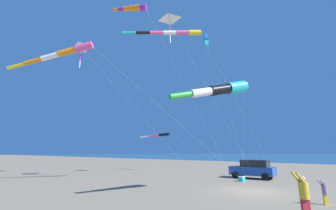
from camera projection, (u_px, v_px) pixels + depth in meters
The scene contains 13 objects.
ground_plane at pixel (254, 191), 14.83m from camera, with size 600.00×600.00×0.00m, color gray.
parked_car at pixel (253, 169), 22.36m from camera, with size 2.41×4.46×1.85m.
cooler_box at pixel (242, 179), 20.14m from camera, with size 0.62×0.42×0.42m.
person_adult_flyer at pixel (304, 193), 8.76m from camera, with size 0.65×0.65×1.83m.
person_child_green_jacket at pixel (324, 191), 11.17m from camera, with size 0.42×0.42×1.19m.
kite_windsock_long_streamer_right at pixel (134, 8), 26.87m from camera, with size 6.75×11.77×20.42m.
kite_windsock_striped_overhead at pixel (174, 33), 20.71m from camera, with size 11.92×8.38×14.37m.
kite_delta_red_high_left at pixel (82, 48), 28.62m from camera, with size 6.98×15.07×16.60m.
kite_windsock_black_fish_shape at pixel (159, 135), 33.09m from camera, with size 1.89×15.76×5.49m.
kite_box_magenta_far_left at pixel (206, 40), 28.12m from camera, with size 0.93×4.71×17.56m.
kite_windsock_green_low_center at pixel (62, 53), 19.94m from camera, with size 14.85×15.37×12.62m.
kite_delta_yellow_midlevel at pixel (170, 19), 23.10m from camera, with size 8.42×5.93×16.76m.
kite_windsock_long_streamer_left at pixel (221, 90), 14.74m from camera, with size 12.16×4.03×7.70m.
Camera 1 is at (15.49, 6.52, 2.60)m, focal length 23.27 mm.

